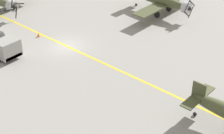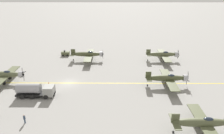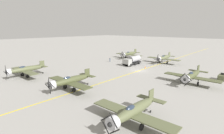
% 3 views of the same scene
% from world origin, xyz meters
% --- Properties ---
extents(ground_plane, '(400.00, 400.00, 0.00)m').
position_xyz_m(ground_plane, '(0.00, 0.00, 0.00)').
color(ground_plane, gray).
extents(taxiway_stripe, '(0.30, 160.00, 0.01)m').
position_xyz_m(taxiway_stripe, '(0.00, 0.00, 0.00)').
color(taxiway_stripe, yellow).
rests_on(taxiway_stripe, ground).
extents(airplane_near_right, '(12.00, 9.98, 3.65)m').
position_xyz_m(airplane_near_right, '(14.86, -15.42, 2.01)').
color(airplane_near_right, '#515637').
rests_on(airplane_near_right, ground).
extents(airplane_far_left, '(12.00, 9.98, 3.65)m').
position_xyz_m(airplane_far_left, '(-15.83, 25.97, 2.01)').
color(airplane_far_left, '#54593A').
rests_on(airplane_far_left, ground).
extents(airplane_far_center, '(12.00, 9.98, 3.70)m').
position_xyz_m(airplane_far_center, '(1.38, 23.44, 2.01)').
color(airplane_far_center, '#464B2D').
rests_on(airplane_far_center, ground).
extents(airplane_mid_left, '(12.00, 9.98, 3.65)m').
position_xyz_m(airplane_mid_left, '(-15.86, 3.06, 2.01)').
color(airplane_mid_left, '#494E2F').
rests_on(airplane_mid_left, ground).
extents(airplane_near_center, '(12.00, 9.98, 3.76)m').
position_xyz_m(airplane_near_center, '(-0.46, -15.40, 2.01)').
color(airplane_near_center, '#5A5F40').
rests_on(airplane_near_center, ground).
extents(airplane_far_right, '(12.00, 9.98, 3.78)m').
position_xyz_m(airplane_far_right, '(18.26, 25.22, 2.01)').
color(airplane_far_right, '#53583A').
rests_on(airplane_far_right, ground).
extents(fuel_tanker, '(2.68, 8.00, 2.98)m').
position_xyz_m(fuel_tanker, '(6.49, -5.66, 1.51)').
color(fuel_tanker, black).
rests_on(fuel_tanker, ground).
extents(tow_tractor, '(1.57, 2.60, 1.79)m').
position_xyz_m(tow_tractor, '(-20.41, -4.85, 0.79)').
color(tow_tractor, '#515638').
rests_on(tow_tractor, ground).
extents(ground_crew_walking, '(0.37, 0.37, 1.68)m').
position_xyz_m(ground_crew_walking, '(15.82, -4.51, 0.92)').
color(ground_crew_walking, '#334256').
rests_on(ground_crew_walking, ground).
extents(traffic_cone, '(0.36, 0.36, 0.55)m').
position_xyz_m(traffic_cone, '(0.63, -4.60, 0.28)').
color(traffic_cone, orange).
rests_on(traffic_cone, ground).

